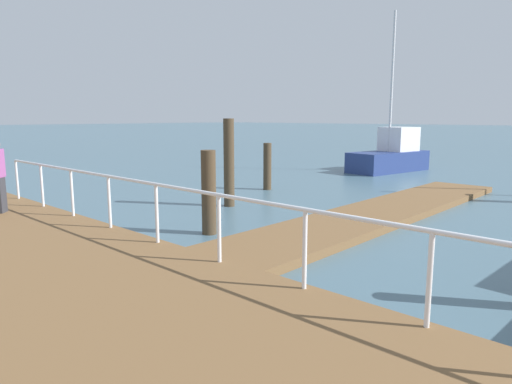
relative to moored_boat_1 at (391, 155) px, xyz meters
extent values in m
plane|color=#476675|center=(-12.96, 3.57, -0.79)|extent=(300.00, 300.00, 0.00)
cube|color=brown|center=(-9.95, -4.58, -0.70)|extent=(13.01, 2.00, 0.18)
cylinder|color=white|center=(-16.11, -8.47, 0.13)|extent=(0.06, 0.06, 1.05)
cylinder|color=white|center=(-16.11, -6.84, 0.13)|extent=(0.06, 0.06, 1.05)
cylinder|color=white|center=(-16.11, -5.21, 0.13)|extent=(0.06, 0.06, 1.05)
cylinder|color=white|center=(-16.11, -3.59, 0.13)|extent=(0.06, 0.06, 1.05)
cylinder|color=white|center=(-16.11, -1.96, 0.13)|extent=(0.06, 0.06, 1.05)
cylinder|color=white|center=(-16.11, -0.34, 0.13)|extent=(0.06, 0.06, 1.05)
cylinder|color=white|center=(-16.11, 1.29, 0.13)|extent=(0.06, 0.06, 1.05)
cylinder|color=white|center=(-16.11, 2.92, 0.13)|extent=(0.06, 0.06, 1.05)
cylinder|color=white|center=(-16.11, -8.47, 0.66)|extent=(0.06, 22.77, 0.06)
cylinder|color=#473826|center=(-14.06, -2.65, 0.15)|extent=(0.33, 0.33, 1.89)
cylinder|color=#473826|center=(-11.50, -0.63, 0.49)|extent=(0.31, 0.31, 2.57)
cylinder|color=#473826|center=(-8.40, 0.61, 0.05)|extent=(0.29, 0.29, 1.69)
cube|color=navy|center=(-0.19, 0.03, -0.31)|extent=(4.60, 2.38, 0.96)
cube|color=white|center=(0.55, -0.09, 0.75)|extent=(1.81, 1.60, 1.16)
cylinder|color=silver|center=(-0.19, 0.03, 3.42)|extent=(0.12, 0.12, 6.50)
camera|label=1|loc=(-20.68, -10.23, 1.82)|focal=31.94mm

